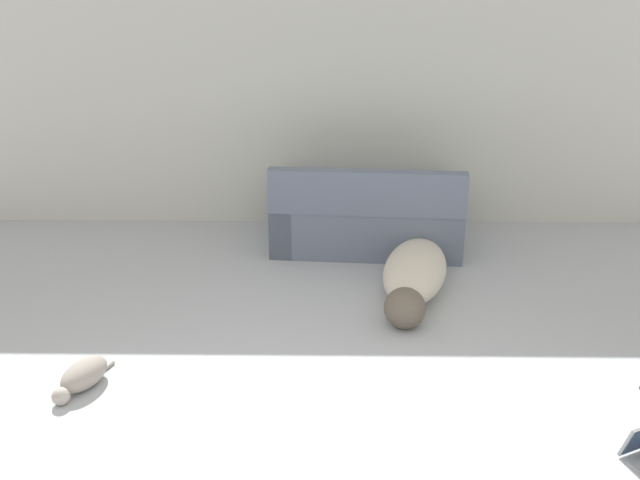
{
  "coord_description": "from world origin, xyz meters",
  "views": [
    {
      "loc": [
        0.33,
        -2.49,
        2.49
      ],
      "look_at": [
        0.27,
        1.93,
        0.72
      ],
      "focal_mm": 40.0,
      "sensor_mm": 36.0,
      "label": 1
    }
  ],
  "objects": [
    {
      "name": "dog",
      "position": [
        1.0,
        2.6,
        0.16
      ],
      "size": [
        0.72,
        1.63,
        0.33
      ],
      "rotation": [
        0.0,
        0.0,
        4.49
      ],
      "color": "beige",
      "rests_on": "ground_plane"
    },
    {
      "name": "cat",
      "position": [
        -1.19,
        1.26,
        0.08
      ],
      "size": [
        0.32,
        0.53,
        0.17
      ],
      "rotation": [
        0.0,
        0.0,
        4.33
      ],
      "color": "gray",
      "rests_on": "ground_plane"
    },
    {
      "name": "couch",
      "position": [
        0.67,
        3.59,
        0.27
      ],
      "size": [
        1.74,
        1.0,
        0.82
      ],
      "rotation": [
        0.0,
        0.0,
        3.07
      ],
      "color": "slate",
      "rests_on": "ground_plane"
    },
    {
      "name": "wall_back",
      "position": [
        0.0,
        4.27,
        1.38
      ],
      "size": [
        7.86,
        0.06,
        2.77
      ],
      "color": "beige",
      "rests_on": "ground_plane"
    }
  ]
}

